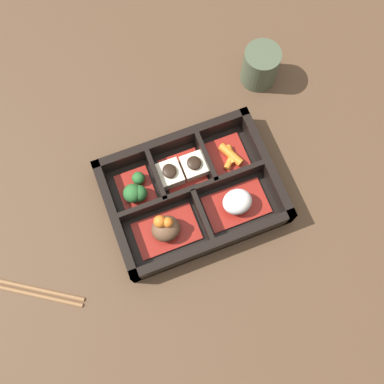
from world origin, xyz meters
name	(u,v)px	position (x,y,z in m)	size (l,w,h in m)	color
ground_plane	(192,196)	(0.00, 0.00, 0.00)	(3.00, 3.00, 0.00)	#4C3523
bento_base	(192,195)	(0.00, 0.00, 0.01)	(0.28, 0.21, 0.01)	black
bento_rim	(192,191)	(0.00, 0.00, 0.02)	(0.28, 0.21, 0.05)	black
bowl_rice	(237,203)	(-0.06, 0.04, 0.03)	(0.10, 0.06, 0.04)	maroon
bowl_stew	(166,229)	(0.06, 0.04, 0.03)	(0.10, 0.06, 0.05)	maroon
bowl_carrots	(229,156)	(-0.08, -0.04, 0.02)	(0.06, 0.07, 0.02)	maroon
bowl_tofu	(181,170)	(0.00, -0.04, 0.02)	(0.08, 0.07, 0.04)	maroon
bowl_greens	(136,190)	(0.09, -0.04, 0.03)	(0.06, 0.07, 0.04)	maroon
tea_cup	(260,66)	(-0.20, -0.17, 0.04)	(0.06, 0.06, 0.07)	#424C38
chopsticks	(20,288)	(0.31, 0.05, 0.00)	(0.19, 0.13, 0.01)	brown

